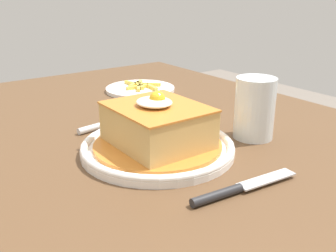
{
  "coord_description": "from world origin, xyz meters",
  "views": [
    {
      "loc": [
        0.52,
        -0.35,
        1.0
      ],
      "look_at": [
        0.05,
        -0.01,
        0.79
      ],
      "focal_mm": 42.03,
      "sensor_mm": 36.0,
      "label": 1
    }
  ],
  "objects_px": {
    "fork": "(106,124)",
    "side_plate_fries": "(140,89)",
    "knife": "(232,190)",
    "drinking_glass": "(254,112)",
    "main_plate": "(158,147)"
  },
  "relations": [
    {
      "from": "fork",
      "to": "side_plate_fries",
      "type": "xyz_separation_m",
      "value": [
        -0.18,
        0.19,
        -0.0
      ]
    },
    {
      "from": "fork",
      "to": "knife",
      "type": "xyz_separation_m",
      "value": [
        0.32,
        0.01,
        0.0
      ]
    },
    {
      "from": "fork",
      "to": "drinking_glass",
      "type": "xyz_separation_m",
      "value": [
        0.19,
        0.18,
        0.04
      ]
    },
    {
      "from": "main_plate",
      "to": "fork",
      "type": "height_order",
      "value": "main_plate"
    },
    {
      "from": "side_plate_fries",
      "to": "drinking_glass",
      "type": "bearing_deg",
      "value": -1.4
    },
    {
      "from": "fork",
      "to": "drinking_glass",
      "type": "relative_size",
      "value": 1.35
    },
    {
      "from": "fork",
      "to": "drinking_glass",
      "type": "height_order",
      "value": "drinking_glass"
    },
    {
      "from": "knife",
      "to": "side_plate_fries",
      "type": "bearing_deg",
      "value": 160.33
    },
    {
      "from": "main_plate",
      "to": "drinking_glass",
      "type": "height_order",
      "value": "drinking_glass"
    },
    {
      "from": "drinking_glass",
      "to": "main_plate",
      "type": "bearing_deg",
      "value": -103.99
    },
    {
      "from": "main_plate",
      "to": "drinking_glass",
      "type": "xyz_separation_m",
      "value": [
        0.04,
        0.17,
        0.04
      ]
    },
    {
      "from": "main_plate",
      "to": "fork",
      "type": "distance_m",
      "value": 0.15
    },
    {
      "from": "drinking_glass",
      "to": "side_plate_fries",
      "type": "relative_size",
      "value": 0.62
    },
    {
      "from": "knife",
      "to": "fork",
      "type": "bearing_deg",
      "value": -177.67
    },
    {
      "from": "drinking_glass",
      "to": "side_plate_fries",
      "type": "xyz_separation_m",
      "value": [
        -0.38,
        0.01,
        -0.04
      ]
    }
  ]
}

